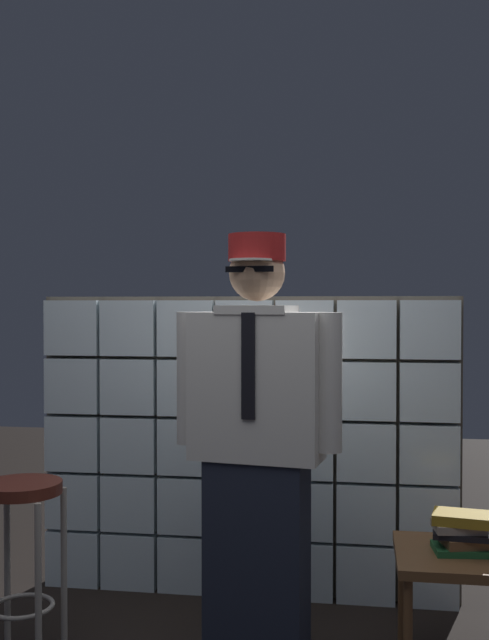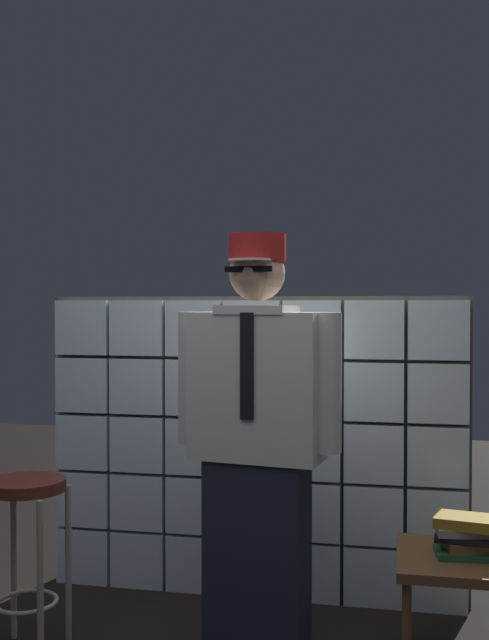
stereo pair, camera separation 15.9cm
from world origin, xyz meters
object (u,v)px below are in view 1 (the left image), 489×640
(standing_person, at_px, (257,442))
(side_table, at_px, (460,567))
(book_stack, at_px, (462,532))
(coffee_mug, at_px, (488,537))
(bar_stool, at_px, (22,527))

(standing_person, distance_m, side_table, 0.98)
(side_table, relative_size, book_stack, 1.98)
(standing_person, relative_size, coffee_mug, 14.26)
(standing_person, xyz_separation_m, coffee_mug, (0.95, 0.16, -0.40))
(bar_stool, bearing_deg, standing_person, 5.98)
(book_stack, distance_m, coffee_mug, 0.14)
(standing_person, xyz_separation_m, book_stack, (0.84, 0.08, -0.36))
(coffee_mug, bearing_deg, standing_person, -170.67)
(standing_person, bearing_deg, side_table, 14.64)
(book_stack, bearing_deg, side_table, 171.04)
(bar_stool, relative_size, side_table, 1.45)
(side_table, distance_m, coffee_mug, 0.18)
(book_stack, bearing_deg, standing_person, -174.26)
(standing_person, height_order, side_table, standing_person)
(side_table, distance_m, book_stack, 0.15)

